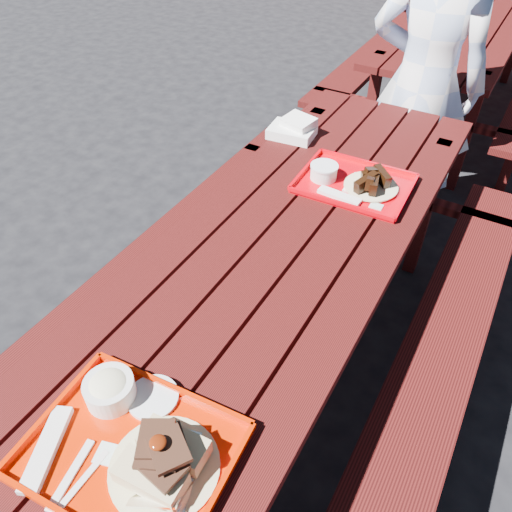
% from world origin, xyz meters
% --- Properties ---
extents(ground, '(60.00, 60.00, 0.00)m').
position_xyz_m(ground, '(0.00, 0.00, 0.00)').
color(ground, black).
rests_on(ground, ground).
extents(picnic_table_near, '(1.41, 2.40, 0.75)m').
position_xyz_m(picnic_table_near, '(-0.00, 0.00, 0.56)').
color(picnic_table_near, '#430E0D').
rests_on(picnic_table_near, ground).
extents(picnic_table_far, '(1.41, 2.40, 0.75)m').
position_xyz_m(picnic_table_far, '(-0.00, 2.80, 0.56)').
color(picnic_table_far, '#430E0D').
rests_on(picnic_table_far, ground).
extents(near_tray, '(0.48, 0.39, 0.14)m').
position_xyz_m(near_tray, '(0.05, -0.77, 0.78)').
color(near_tray, red).
rests_on(near_tray, picnic_table_near).
extents(far_tray, '(0.42, 0.34, 0.07)m').
position_xyz_m(far_tray, '(0.08, 0.44, 0.77)').
color(far_tray, '#D3000A').
rests_on(far_tray, picnic_table_near).
extents(white_cloth, '(0.21, 0.17, 0.08)m').
position_xyz_m(white_cloth, '(-0.29, 0.68, 0.78)').
color(white_cloth, white).
rests_on(white_cloth, picnic_table_near).
extents(person, '(0.60, 0.41, 1.62)m').
position_xyz_m(person, '(0.08, 1.37, 0.81)').
color(person, '#AEC3ED').
rests_on(person, ground).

